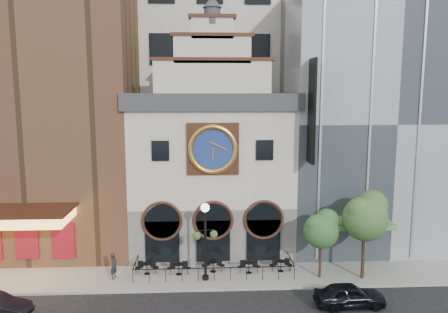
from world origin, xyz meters
name	(u,v)px	position (x,y,z in m)	size (l,w,h in m)	color
ground	(215,291)	(0.00, 0.00, 0.00)	(120.00, 120.00, 0.00)	black
sidewalk	(214,274)	(0.00, 2.50, 0.07)	(44.00, 5.00, 0.15)	gray
clock_building	(212,166)	(0.00, 7.82, 6.69)	(12.60, 8.78, 18.65)	#605E5B
theater_building	(48,90)	(-13.00, 9.96, 12.60)	(14.00, 15.60, 25.00)	brown
retail_building	(366,120)	(12.99, 9.99, 10.14)	(14.00, 14.40, 20.00)	gray
office_tower	(208,16)	(0.00, 20.00, 20.00)	(20.00, 16.00, 40.00)	beige
cafe_railing	(214,267)	(0.00, 2.50, 0.60)	(10.60, 2.60, 0.90)	black
bistro_0	(147,267)	(-4.56, 2.55, 0.61)	(1.58, 0.68, 0.90)	black
bistro_1	(179,268)	(-2.38, 2.36, 0.61)	(1.58, 0.68, 0.90)	black
bistro_2	(213,265)	(-0.04, 2.69, 0.61)	(1.58, 0.68, 0.90)	black
bistro_3	(249,267)	(2.40, 2.36, 0.61)	(1.58, 0.68, 0.90)	black
bistro_4	(281,265)	(4.64, 2.52, 0.61)	(1.58, 0.68, 0.90)	black
car_right	(350,295)	(7.81, -2.32, 0.70)	(1.65, 4.09, 1.39)	black
pedestrian	(114,266)	(-6.66, 2.00, 1.02)	(0.63, 0.42, 1.74)	black
lamppost	(205,233)	(-0.58, 1.46, 3.35)	(1.63, 0.78, 5.18)	black
tree_left	(322,228)	(7.11, 1.50, 3.54)	(2.40, 2.31, 4.63)	#382619
tree_right	(366,215)	(9.92, 1.24, 4.48)	(3.07, 2.95, 5.90)	#382619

